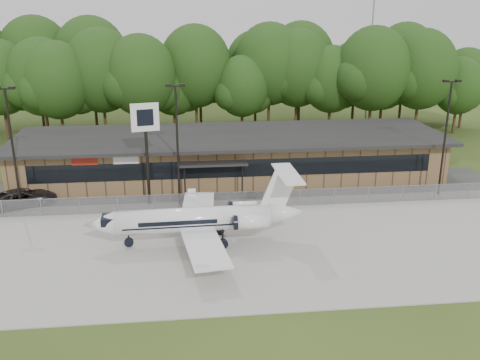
{
  "coord_description": "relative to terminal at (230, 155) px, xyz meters",
  "views": [
    {
      "loc": [
        -4.51,
        -26.24,
        16.31
      ],
      "look_at": [
        -0.33,
        12.0,
        3.53
      ],
      "focal_mm": 40.0,
      "sensor_mm": 36.0,
      "label": 1
    }
  ],
  "objects": [
    {
      "name": "light_pole_right",
      "position": [
        18.0,
        -7.44,
        3.8
      ],
      "size": [
        1.55,
        0.3,
        10.23
      ],
      "color": "black",
      "rests_on": "ground"
    },
    {
      "name": "suv",
      "position": [
        -18.05,
        -6.32,
        -1.43
      ],
      "size": [
        5.88,
        4.21,
        1.49
      ],
      "primitive_type": "imported",
      "rotation": [
        0.0,
        0.0,
        1.94
      ],
      "color": "#2C2C2E",
      "rests_on": "ground"
    },
    {
      "name": "terminal",
      "position": [
        0.0,
        0.0,
        0.0
      ],
      "size": [
        41.0,
        11.65,
        4.3
      ],
      "color": "brown",
      "rests_on": "ground"
    },
    {
      "name": "light_pole_mid",
      "position": [
        -5.0,
        -7.44,
        3.8
      ],
      "size": [
        1.55,
        0.3,
        10.23
      ],
      "color": "black",
      "rests_on": "ground"
    },
    {
      "name": "fence",
      "position": [
        0.0,
        -8.94,
        -1.4
      ],
      "size": [
        46.0,
        0.04,
        1.52
      ],
      "color": "gray",
      "rests_on": "ground"
    },
    {
      "name": "light_pole_left",
      "position": [
        -18.0,
        -7.44,
        3.8
      ],
      "size": [
        1.55,
        0.3,
        10.23
      ],
      "color": "black",
      "rests_on": "ground"
    },
    {
      "name": "apron",
      "position": [
        0.0,
        -15.94,
        -2.14
      ],
      "size": [
        64.0,
        18.0,
        0.08
      ],
      "primitive_type": "cube",
      "color": "#9E9B93",
      "rests_on": "ground"
    },
    {
      "name": "treeline",
      "position": [
        0.0,
        18.06,
        5.32
      ],
      "size": [
        72.0,
        12.0,
        15.0
      ],
      "primitive_type": null,
      "color": "black",
      "rests_on": "ground"
    },
    {
      "name": "ground",
      "position": [
        0.0,
        -23.94,
        -2.18
      ],
      "size": [
        160.0,
        160.0,
        0.0
      ],
      "primitive_type": "plane",
      "color": "#314317",
      "rests_on": "ground"
    },
    {
      "name": "business_jet",
      "position": [
        -3.45,
        -15.43,
        -0.33
      ],
      "size": [
        15.32,
        13.62,
        5.17
      ],
      "rotation": [
        0.0,
        0.0,
        0.03
      ],
      "color": "white",
      "rests_on": "ground"
    },
    {
      "name": "parking_lot",
      "position": [
        0.0,
        -4.44,
        -2.15
      ],
      "size": [
        50.0,
        9.0,
        0.06
      ],
      "primitive_type": "cube",
      "color": "#383835",
      "rests_on": "ground"
    },
    {
      "name": "radio_mast",
      "position": [
        22.0,
        24.06,
        10.32
      ],
      "size": [
        0.2,
        0.2,
        25.0
      ],
      "primitive_type": "cylinder",
      "color": "gray",
      "rests_on": "ground"
    },
    {
      "name": "pole_sign",
      "position": [
        -7.53,
        -7.14,
        4.46
      ],
      "size": [
        2.28,
        0.73,
        8.67
      ],
      "rotation": [
        0.0,
        0.0,
        0.21
      ],
      "color": "black",
      "rests_on": "ground"
    }
  ]
}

